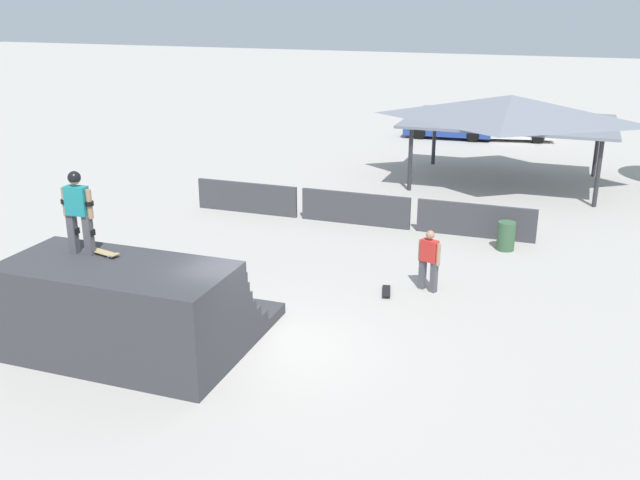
{
  "coord_description": "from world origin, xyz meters",
  "views": [
    {
      "loc": [
        5.65,
        -12.29,
        7.15
      ],
      "look_at": [
        -0.19,
        4.09,
        1.12
      ],
      "focal_mm": 40.0,
      "sensor_mm": 36.0,
      "label": 1
    }
  ],
  "objects": [
    {
      "name": "quarter_pipe_ramp",
      "position": [
        -2.62,
        -0.85,
        0.9
      ],
      "size": [
        4.7,
        4.2,
        2.03
      ],
      "color": "#38383D",
      "rests_on": "ground"
    },
    {
      "name": "parked_car_white",
      "position": [
        2.59,
        25.3,
        0.6
      ],
      "size": [
        4.62,
        2.39,
        1.27
      ],
      "rotation": [
        0.0,
        0.0,
        0.18
      ],
      "color": "silver",
      "rests_on": "ground"
    },
    {
      "name": "skateboard_on_deck",
      "position": [
        -3.19,
        -0.79,
        2.09
      ],
      "size": [
        0.84,
        0.4,
        0.09
      ],
      "rotation": [
        0.0,
        0.0,
        -0.25
      ],
      "color": "blue",
      "rests_on": "quarter_pipe_ramp"
    },
    {
      "name": "trash_bin",
      "position": [
        4.16,
        8.15,
        0.42
      ],
      "size": [
        0.52,
        0.52,
        0.85
      ],
      "primitive_type": "cylinder",
      "color": "#385B3D",
      "rests_on": "ground"
    },
    {
      "name": "ground_plane",
      "position": [
        0.0,
        0.0,
        0.0
      ],
      "size": [
        160.0,
        160.0,
        0.0
      ],
      "primitive_type": "plane",
      "color": "#ADA8A0"
    },
    {
      "name": "skater_on_deck",
      "position": [
        -3.65,
        -0.87,
        3.04
      ],
      "size": [
        0.75,
        0.26,
        1.76
      ],
      "rotation": [
        0.0,
        0.0,
        0.05
      ],
      "color": "#4C4C51",
      "rests_on": "quarter_pipe_ramp"
    },
    {
      "name": "bystander_walking",
      "position": [
        2.62,
        4.38,
        0.89
      ],
      "size": [
        0.63,
        0.36,
        1.6
      ],
      "rotation": [
        0.0,
        0.0,
        2.74
      ],
      "color": "#4C4C51",
      "rests_on": "ground"
    },
    {
      "name": "skateboard_on_ground",
      "position": [
        1.69,
        3.8,
        0.06
      ],
      "size": [
        0.38,
        0.8,
        0.09
      ],
      "rotation": [
        0.0,
        0.0,
        4.96
      ],
      "color": "silver",
      "rests_on": "ground"
    },
    {
      "name": "pavilion_shelter",
      "position": [
        3.33,
        16.16,
        2.93
      ],
      "size": [
        7.86,
        5.54,
        3.47
      ],
      "color": "#2D2D33",
      "rests_on": "ground"
    },
    {
      "name": "barrier_fence",
      "position": [
        -0.73,
        9.04,
        0.53
      ],
      "size": [
        11.41,
        0.12,
        1.05
      ],
      "color": "#3D3D42",
      "rests_on": "ground"
    },
    {
      "name": "parked_car_blue",
      "position": [
        -0.49,
        24.75,
        0.6
      ],
      "size": [
        4.54,
        1.86,
        1.27
      ],
      "rotation": [
        0.0,
        0.0,
        0.05
      ],
      "color": "navy",
      "rests_on": "ground"
    }
  ]
}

